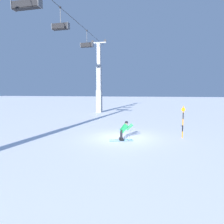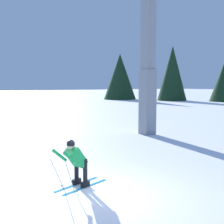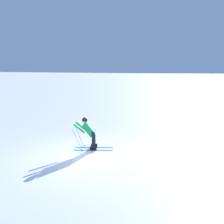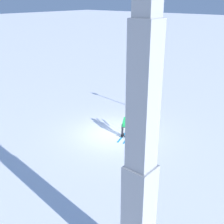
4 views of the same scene
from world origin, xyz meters
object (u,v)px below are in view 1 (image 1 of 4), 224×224
lift_tower_far (99,83)px  chairlift_seat_nearest (26,4)px  chairlift_seat_second (60,26)px  trail_marker_pole (183,121)px  skier_carving_main (124,129)px  chairlift_seat_middle (87,45)px

lift_tower_far → chairlift_seat_nearest: (-18.30, -0.00, 5.06)m
chairlift_seat_nearest → chairlift_seat_second: (5.22, -0.00, 0.11)m
trail_marker_pole → lift_tower_far: bearing=36.0°
chairlift_seat_nearest → trail_marker_pole: size_ratio=0.96×
skier_carving_main → chairlift_seat_second: bearing=56.7°
skier_carving_main → chairlift_seat_nearest: size_ratio=0.78×
skier_carving_main → chairlift_seat_nearest: chairlift_seat_nearest is taller
chairlift_seat_nearest → chairlift_seat_middle: same height
skier_carving_main → lift_tower_far: 19.85m
skier_carving_main → chairlift_seat_nearest: bearing=92.8°
chairlift_seat_nearest → chairlift_seat_middle: bearing=-0.0°
chairlift_seat_nearest → chairlift_seat_middle: size_ratio=1.01×
lift_tower_far → chairlift_seat_middle: 7.59m
lift_tower_far → trail_marker_pole: bearing=-144.0°
chairlift_seat_middle → skier_carving_main: bearing=-148.9°
chairlift_seat_nearest → lift_tower_far: bearing=0.0°
chairlift_seat_second → lift_tower_far: bearing=0.0°
skier_carving_main → chairlift_seat_second: size_ratio=0.82×
chairlift_seat_second → chairlift_seat_middle: bearing=-0.0°
chairlift_seat_second → chairlift_seat_middle: 7.43m
chairlift_seat_second → trail_marker_pole: 14.95m
chairlift_seat_middle → chairlift_seat_second: bearing=180.0°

